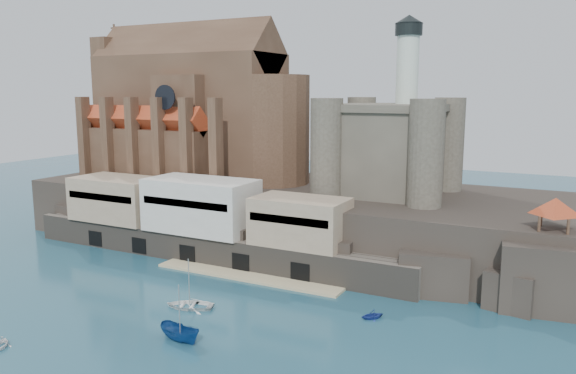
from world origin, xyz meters
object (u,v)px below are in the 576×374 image
(boat_1, at_px, (2,347))
(boat_2, at_px, (180,340))
(pavilion, at_px, (555,209))
(church, at_px, (196,116))
(castle_keep, at_px, (390,144))

(boat_1, bearing_deg, boat_2, -8.59)
(pavilion, bearing_deg, boat_2, -140.15)
(church, relative_size, castle_keep, 1.60)
(church, xyz_separation_m, boat_2, (30.75, -45.38, -22.13))
(castle_keep, relative_size, boat_1, 10.34)
(castle_keep, height_order, boat_1, castle_keep)
(boat_1, bearing_deg, pavilion, -3.17)
(church, bearing_deg, boat_2, -55.88)
(pavilion, height_order, boat_1, pavilion)
(church, distance_m, castle_keep, 40.39)
(pavilion, height_order, boat_2, pavilion)
(church, height_order, castle_keep, church)
(pavilion, bearing_deg, castle_keep, 149.82)
(church, relative_size, pavilion, 7.34)
(church, height_order, pavilion, church)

